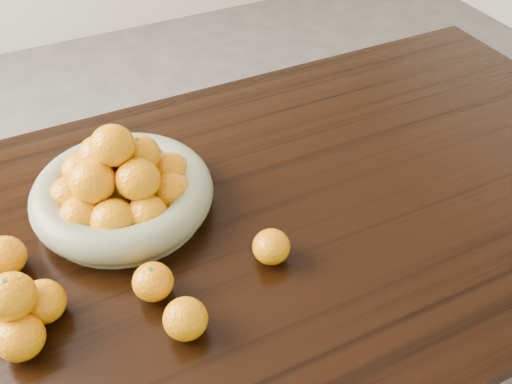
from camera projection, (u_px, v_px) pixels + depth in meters
name	position (u px, v px, depth m)	size (l,w,h in m)	color
dining_table	(237.00, 250.00, 1.22)	(2.00, 1.00, 0.75)	black
fruit_bowl	(121.00, 188.00, 1.15)	(0.37, 0.37, 0.20)	#787D5C
orange_pyramid	(18.00, 311.00, 0.93)	(0.15, 0.15, 0.13)	orange
loose_orange_0	(153.00, 282.00, 1.00)	(0.07, 0.07, 0.07)	orange
loose_orange_1	(185.00, 319.00, 0.94)	(0.08, 0.08, 0.07)	orange
loose_orange_2	(271.00, 247.00, 1.06)	(0.07, 0.07, 0.07)	orange
loose_orange_3	(4.00, 256.00, 1.04)	(0.08, 0.08, 0.07)	orange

